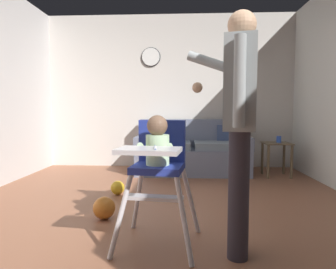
{
  "coord_description": "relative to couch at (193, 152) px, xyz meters",
  "views": [
    {
      "loc": [
        0.24,
        -2.43,
        1.0
      ],
      "look_at": [
        0.12,
        0.01,
        0.81
      ],
      "focal_mm": 32.04,
      "sensor_mm": 36.0,
      "label": 1
    }
  ],
  "objects": [
    {
      "name": "adult_standing",
      "position": [
        0.22,
        -2.85,
        0.61
      ],
      "size": [
        0.51,
        0.57,
        1.66
      ],
      "rotation": [
        0.0,
        0.0,
        2.92
      ],
      "color": "#322D37",
      "rests_on": "ground"
    },
    {
      "name": "sippy_cup",
      "position": [
        1.3,
        -0.26,
        0.24
      ],
      "size": [
        0.07,
        0.07,
        0.1
      ],
      "primitive_type": "cylinder",
      "color": "#284CB7",
      "rests_on": "side_table"
    },
    {
      "name": "ground",
      "position": [
        -0.4,
        -2.47,
        -0.38
      ],
      "size": [
        5.95,
        7.52,
        0.1
      ],
      "primitive_type": "cube",
      "color": "#8F583E"
    },
    {
      "name": "side_table",
      "position": [
        1.28,
        -0.26,
        0.05
      ],
      "size": [
        0.4,
        0.4,
        0.52
      ],
      "color": "brown",
      "rests_on": "ground"
    },
    {
      "name": "couch",
      "position": [
        0.0,
        0.0,
        0.0
      ],
      "size": [
        1.8,
        0.86,
        0.86
      ],
      "rotation": [
        0.0,
        0.0,
        -1.57
      ],
      "color": "slate",
      "rests_on": "ground"
    },
    {
      "name": "wall_clock",
      "position": [
        -0.73,
        0.48,
        1.63
      ],
      "size": [
        0.34,
        0.04,
        0.34
      ],
      "color": "white"
    },
    {
      "name": "high_chair",
      "position": [
        -0.34,
        -2.73,
        0.34
      ],
      "size": [
        0.67,
        0.78,
        0.98
      ],
      "rotation": [
        0.0,
        0.0,
        -1.69
      ],
      "color": "silver",
      "rests_on": "ground"
    },
    {
      "name": "toy_ball",
      "position": [
        -0.89,
        -2.22,
        -0.23
      ],
      "size": [
        0.21,
        0.21,
        0.21
      ],
      "primitive_type": "sphere",
      "color": "orange",
      "rests_on": "ground"
    },
    {
      "name": "wall_far",
      "position": [
        -0.4,
        0.52,
        1.02
      ],
      "size": [
        5.15,
        0.06,
        2.7
      ],
      "primitive_type": "cube",
      "color": "silver",
      "rests_on": "ground"
    },
    {
      "name": "toy_ball_second",
      "position": [
        -0.94,
        -1.41,
        -0.25
      ],
      "size": [
        0.17,
        0.17,
        0.17
      ],
      "primitive_type": "sphere",
      "color": "gold",
      "rests_on": "ground"
    }
  ]
}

